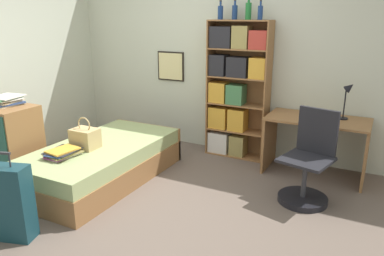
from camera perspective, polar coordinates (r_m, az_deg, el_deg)
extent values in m
plane|color=#66564C|center=(4.32, -6.54, -9.45)|extent=(14.00, 14.00, 0.00)
cube|color=beige|center=(5.39, 3.25, 10.41)|extent=(10.00, 0.06, 2.60)
cube|color=black|center=(5.68, -3.25, 9.38)|extent=(0.44, 0.02, 0.43)
cube|color=beige|center=(5.67, -3.32, 9.37)|extent=(0.40, 0.01, 0.39)
cube|color=beige|center=(5.51, -27.11, 8.75)|extent=(0.06, 10.00, 2.60)
cube|color=olive|center=(4.64, -13.49, -6.07)|extent=(1.04, 1.98, 0.27)
cube|color=#9EAD70|center=(4.56, -13.68, -3.50)|extent=(1.01, 1.95, 0.17)
cube|color=olive|center=(5.32, -6.77, -1.68)|extent=(1.04, 0.04, 0.44)
cube|color=tan|center=(4.43, -15.97, -1.53)|extent=(0.29, 0.22, 0.22)
torus|color=tan|center=(4.39, -16.14, 0.49)|extent=(0.18, 0.02, 0.18)
cube|color=silver|center=(4.28, -19.05, -3.96)|extent=(0.27, 0.36, 0.02)
cube|color=#7A336B|center=(4.25, -19.22, -3.90)|extent=(0.22, 0.33, 0.01)
cube|color=#99894C|center=(4.26, -19.00, -3.68)|extent=(0.31, 0.39, 0.01)
cube|color=#99894C|center=(4.25, -19.09, -3.62)|extent=(0.25, 0.31, 0.01)
cube|color=#334C84|center=(4.25, -19.15, -3.44)|extent=(0.26, 0.38, 0.01)
cube|color=#232328|center=(4.25, -19.10, -3.30)|extent=(0.32, 0.36, 0.01)
cube|color=gold|center=(4.23, -19.11, -3.19)|extent=(0.26, 0.33, 0.02)
cube|color=#143842|center=(3.72, -27.19, -9.99)|extent=(0.59, 0.35, 0.68)
cylinder|color=#2D2D33|center=(3.48, -26.04, -4.44)|extent=(0.01, 0.01, 0.12)
cube|color=olive|center=(4.94, -25.90, -2.08)|extent=(0.62, 0.50, 0.89)
cube|color=beige|center=(4.87, -26.34, 3.19)|extent=(0.24, 0.36, 0.02)
cube|color=#334C84|center=(4.86, -26.43, 3.39)|extent=(0.30, 0.37, 0.02)
cube|color=beige|center=(4.86, -26.25, 3.63)|extent=(0.22, 0.32, 0.02)
cube|color=#99894C|center=(4.88, -26.45, 3.83)|extent=(0.24, 0.30, 0.01)
cube|color=silver|center=(4.86, -26.42, 3.94)|extent=(0.30, 0.31, 0.01)
cube|color=#427A4C|center=(4.86, -26.67, 4.07)|extent=(0.27, 0.37, 0.02)
cube|color=silver|center=(4.87, -26.45, 4.30)|extent=(0.34, 0.37, 0.01)
cube|color=olive|center=(5.25, 2.86, 6.08)|extent=(0.02, 0.29, 1.84)
cube|color=olive|center=(4.98, 11.42, 5.15)|extent=(0.02, 0.29, 1.84)
cube|color=olive|center=(5.23, 7.57, 5.90)|extent=(0.83, 0.01, 1.84)
cube|color=olive|center=(5.35, 6.67, -3.99)|extent=(0.79, 0.29, 0.02)
cube|color=olive|center=(5.24, 6.81, -0.31)|extent=(0.79, 0.29, 0.02)
cube|color=olive|center=(5.14, 6.95, 3.62)|extent=(0.79, 0.29, 0.02)
cube|color=olive|center=(5.07, 7.10, 7.69)|extent=(0.79, 0.29, 0.02)
cube|color=olive|center=(5.02, 7.25, 11.84)|extent=(0.79, 0.29, 0.02)
cube|color=olive|center=(5.00, 7.41, 15.95)|extent=(0.79, 0.29, 0.02)
cube|color=silver|center=(5.37, 4.24, -2.09)|extent=(0.29, 0.22, 0.29)
cube|color=#99894C|center=(5.28, 7.06, -2.57)|extent=(0.21, 0.22, 0.28)
cube|color=gold|center=(5.27, 4.18, 1.66)|extent=(0.26, 0.22, 0.30)
cube|color=gold|center=(5.17, 6.99, 1.30)|extent=(0.23, 0.22, 0.30)
cube|color=gold|center=(5.19, 4.15, 5.50)|extent=(0.23, 0.22, 0.27)
cube|color=#427A4C|center=(5.10, 6.75, 5.15)|extent=(0.23, 0.22, 0.26)
cube|color=#232328|center=(5.14, 4.15, 9.56)|extent=(0.22, 0.22, 0.28)
cube|color=#232328|center=(5.03, 7.11, 9.23)|extent=(0.28, 0.22, 0.26)
cube|color=gold|center=(4.94, 10.17, 8.99)|extent=(0.21, 0.22, 0.27)
cube|color=#232328|center=(5.09, 4.65, 13.64)|extent=(0.29, 0.22, 0.27)
cube|color=#99894C|center=(4.99, 7.61, 13.55)|extent=(0.21, 0.22, 0.29)
cube|color=#B2382D|center=(4.91, 10.30, 13.07)|extent=(0.23, 0.22, 0.23)
cylinder|color=navy|center=(5.11, 4.35, 17.11)|extent=(0.07, 0.07, 0.17)
cylinder|color=navy|center=(5.11, 4.38, 18.37)|extent=(0.03, 0.03, 0.05)
cylinder|color=#232328|center=(5.11, 4.39, 18.78)|extent=(0.03, 0.03, 0.02)
cylinder|color=navy|center=(5.08, 6.53, 17.09)|extent=(0.07, 0.07, 0.18)
cylinder|color=navy|center=(5.08, 6.58, 18.39)|extent=(0.03, 0.03, 0.06)
cylinder|color=#232328|center=(5.08, 6.59, 18.81)|extent=(0.03, 0.03, 0.02)
cylinder|color=#1E6B2D|center=(4.99, 8.59, 17.19)|extent=(0.08, 0.08, 0.21)
cylinder|color=#1E6B2D|center=(4.99, 8.66, 18.74)|extent=(0.03, 0.03, 0.06)
cylinder|color=navy|center=(4.88, 10.36, 16.88)|extent=(0.06, 0.06, 0.17)
cylinder|color=navy|center=(4.88, 10.43, 18.16)|extent=(0.03, 0.03, 0.05)
cylinder|color=#232328|center=(4.88, 10.46, 18.58)|extent=(0.03, 0.03, 0.02)
cube|color=olive|center=(4.72, 18.64, 1.25)|extent=(1.18, 0.64, 0.02)
cube|color=olive|center=(4.93, 11.71, -1.90)|extent=(0.03, 0.60, 0.69)
cube|color=olive|center=(4.78, 25.00, -3.81)|extent=(0.03, 0.60, 0.69)
cylinder|color=black|center=(4.79, 21.99, 1.37)|extent=(0.11, 0.11, 0.02)
cylinder|color=black|center=(4.75, 22.23, 3.49)|extent=(0.02, 0.02, 0.35)
cone|color=black|center=(4.71, 22.91, 5.77)|extent=(0.14, 0.10, 0.14)
cylinder|color=black|center=(4.21, 16.47, -10.32)|extent=(0.52, 0.52, 0.06)
cylinder|color=#333338|center=(4.13, 16.70, -7.84)|extent=(0.05, 0.05, 0.46)
cube|color=black|center=(4.03, 17.00, -4.66)|extent=(0.57, 0.57, 0.03)
cube|color=black|center=(4.15, 18.59, -0.45)|extent=(0.42, 0.14, 0.49)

